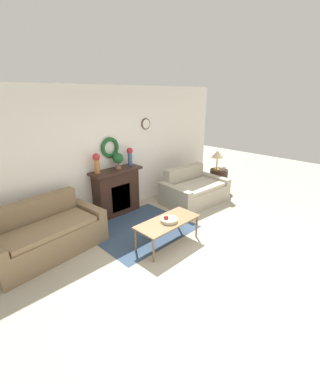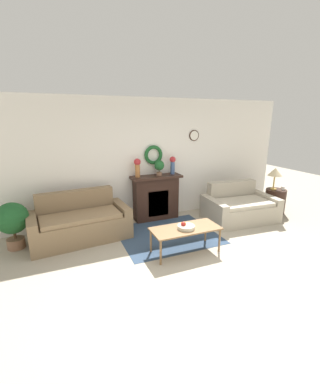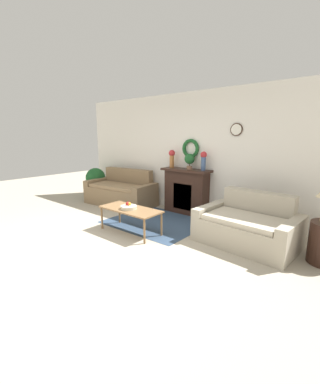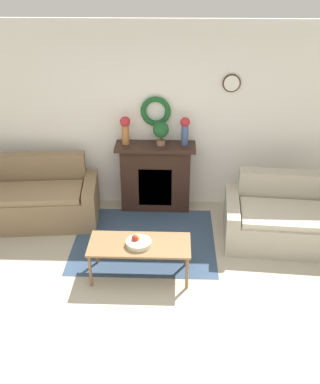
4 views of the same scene
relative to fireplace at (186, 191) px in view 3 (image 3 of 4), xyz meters
The scene contains 12 objects.
ground_plane 2.50m from the fireplace, 89.95° to the right, with size 16.00×16.00×0.00m, color #ADA38E.
floor_rug 1.06m from the fireplace, 96.96° to the right, with size 1.89×1.63×0.01m.
wall_back 0.86m from the fireplace, 88.98° to the left, with size 6.80×0.14×2.70m.
fireplace is the anchor object (origin of this frame).
couch_left 1.80m from the fireplace, 166.39° to the right, with size 1.89×1.04×0.90m.
loveseat_right 1.93m from the fireplace, 24.06° to the right, with size 1.61×1.11×0.83m.
coffee_table 1.67m from the fireplace, 93.83° to the right, with size 1.19×0.53×0.45m.
fruit_bowl 1.69m from the fireplace, 94.20° to the right, with size 0.30×0.30×0.12m.
vase_on_mantel_left 0.86m from the fireplace, behind, with size 0.15×0.15×0.41m.
vase_on_mantel_right 0.85m from the fireplace, ahead, with size 0.14×0.14×0.40m.
potted_plant_on_mantel 0.72m from the fireplace, 10.05° to the right, with size 0.23×0.23×0.34m.
potted_plant_floor_by_couch 2.88m from the fireplace, behind, with size 0.56×0.56×0.85m.
Camera 3 is at (3.17, -2.36, 1.76)m, focal length 24.00 mm.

